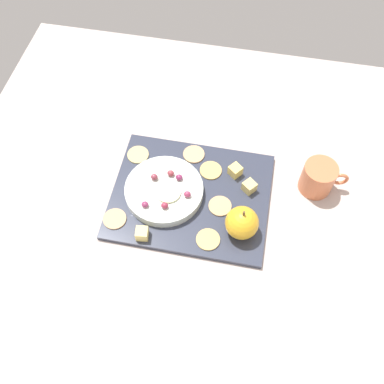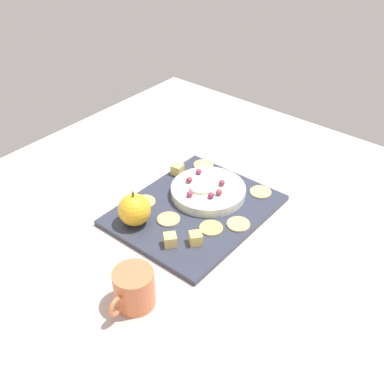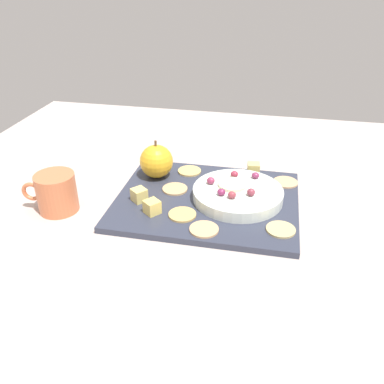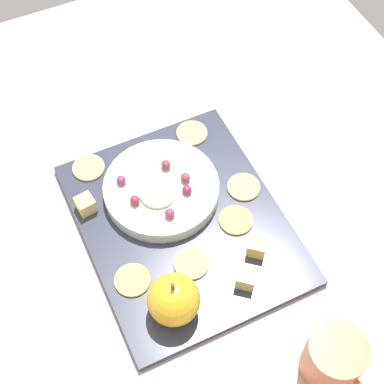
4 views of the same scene
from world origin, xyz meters
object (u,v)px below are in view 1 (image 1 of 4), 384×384
(cracker_2, at_px, (138,155))
(cracker_5, at_px, (194,154))
(grape_0, at_px, (154,177))
(grape_1, at_px, (187,194))
(cheese_cube_0, at_px, (142,234))
(cracker_3, at_px, (208,239))
(platter, at_px, (191,196))
(cheese_cube_1, at_px, (249,187))
(serving_dish, at_px, (164,191))
(apple_whole, at_px, (242,223))
(grape_3, at_px, (145,204))
(cheese_cube_2, at_px, (235,171))
(cracker_0, at_px, (212,171))
(cracker_4, at_px, (115,219))
(cup, at_px, (318,178))
(grape_4, at_px, (179,177))
(grape_5, at_px, (165,206))
(apple_slice_0, at_px, (169,191))
(cracker_1, at_px, (220,205))

(cracker_2, distance_m, cracker_5, 0.14)
(grape_0, distance_m, grape_1, 0.09)
(cheese_cube_0, relative_size, cracker_3, 0.50)
(platter, relative_size, cheese_cube_1, 13.83)
(serving_dish, relative_size, apple_whole, 2.47)
(cracker_5, bearing_deg, cheese_cube_0, 73.88)
(cheese_cube_0, bearing_deg, grape_3, -83.00)
(cheese_cube_2, xyz_separation_m, cracker_3, (0.03, 0.18, -0.01))
(platter, relative_size, grape_3, 22.56)
(cracker_0, distance_m, cracker_5, 0.07)
(cracker_4, distance_m, cup, 0.48)
(apple_whole, distance_m, cheese_cube_1, 0.11)
(cheese_cube_2, height_order, cracker_0, cheese_cube_2)
(grape_3, relative_size, grape_4, 1.00)
(cheese_cube_1, xyz_separation_m, grape_5, (0.18, 0.10, 0.02))
(cheese_cube_2, bearing_deg, cup, -177.81)
(cracker_2, relative_size, cracker_5, 1.00)
(platter, bearing_deg, cheese_cube_0, 56.34)
(platter, height_order, grape_0, grape_0)
(serving_dish, distance_m, grape_1, 0.06)
(cracker_2, distance_m, cup, 0.43)
(cracker_5, relative_size, grape_5, 3.27)
(grape_5, height_order, apple_slice_0, grape_5)
(cheese_cube_2, bearing_deg, apple_whole, 102.62)
(grape_3, distance_m, cup, 0.40)
(grape_1, relative_size, grape_3, 1.00)
(cracker_3, bearing_deg, cracker_1, -97.79)
(cracker_2, bearing_deg, apple_whole, 150.24)
(apple_whole, relative_size, cheese_cube_1, 2.79)
(cup, bearing_deg, cheese_cube_0, 29.70)
(apple_whole, height_order, cheese_cube_0, apple_whole)
(apple_whole, bearing_deg, grape_0, -21.25)
(cracker_2, height_order, grape_3, grape_3)
(cracker_2, distance_m, cracker_3, 0.28)
(grape_1, bearing_deg, cup, -160.39)
(serving_dish, xyz_separation_m, cup, (-0.35, -0.09, 0.01))
(serving_dish, height_order, cracker_1, serving_dish)
(serving_dish, height_order, apple_slice_0, apple_slice_0)
(cheese_cube_2, bearing_deg, grape_0, 19.76)
(apple_whole, xyz_separation_m, cracker_3, (0.07, 0.04, -0.03))
(apple_whole, height_order, grape_1, apple_whole)
(grape_5, xyz_separation_m, apple_slice_0, (0.00, -0.04, -0.00))
(apple_whole, distance_m, cracker_0, 0.17)
(grape_1, bearing_deg, grape_3, 26.60)
(cracker_5, bearing_deg, grape_1, 94.54)
(cracker_0, bearing_deg, serving_dish, 39.61)
(cracker_1, height_order, cup, cup)
(serving_dish, bearing_deg, cracker_4, 43.12)
(apple_whole, bearing_deg, cheese_cube_1, -92.73)
(grape_1, bearing_deg, platter, -101.86)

